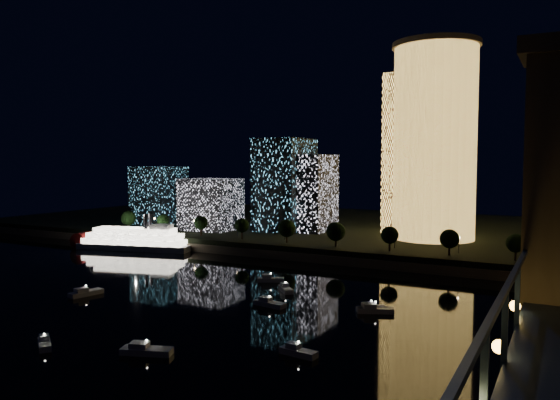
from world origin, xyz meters
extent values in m
plane|color=black|center=(0.00, 0.00, 0.00)|extent=(520.00, 520.00, 0.00)
cube|color=black|center=(0.00, 160.00, 2.50)|extent=(420.00, 160.00, 5.00)
cube|color=#6B5E4C|center=(0.00, 82.00, 1.50)|extent=(420.00, 6.00, 3.00)
cylinder|color=#FDBD51|center=(16.29, 125.63, 42.57)|extent=(32.00, 32.00, 75.14)
cylinder|color=#6B5E4C|center=(16.29, 125.63, 81.14)|extent=(34.00, 34.00, 2.00)
cube|color=#FDBD51|center=(3.60, 141.85, 39.02)|extent=(21.38, 21.38, 68.04)
cube|color=white|center=(-42.82, 126.39, 21.91)|extent=(27.48, 23.26, 33.83)
cube|color=#5AC6F6|center=(-49.43, 123.55, 25.51)|extent=(20.51, 26.67, 41.03)
cube|color=white|center=(-79.37, 108.49, 16.51)|extent=(23.02, 20.93, 23.02)
cube|color=#5AC6F6|center=(-116.80, 116.83, 19.18)|extent=(20.26, 22.28, 28.36)
cube|color=navy|center=(60.00, 0.00, 25.00)|extent=(0.50, 150.00, 0.50)
cube|color=navy|center=(60.00, -60.00, 21.50)|extent=(0.50, 0.50, 7.00)
cube|color=navy|center=(60.00, -36.00, 21.50)|extent=(0.50, 0.50, 7.00)
cube|color=navy|center=(60.00, -12.00, 21.50)|extent=(0.50, 0.50, 7.00)
cube|color=navy|center=(60.00, 12.00, 21.50)|extent=(0.50, 0.50, 7.00)
cube|color=navy|center=(60.00, 36.00, 21.50)|extent=(0.50, 0.50, 7.00)
cube|color=navy|center=(60.00, 60.00, 21.50)|extent=(0.50, 0.50, 7.00)
sphere|color=gold|center=(59.50, -45.00, 19.80)|extent=(1.20, 1.20, 1.20)
sphere|color=gold|center=(59.50, 0.00, 19.80)|extent=(1.20, 1.20, 1.20)
sphere|color=gold|center=(59.50, 45.00, 19.80)|extent=(1.20, 1.20, 1.20)
sphere|color=gold|center=(59.50, 90.00, 19.80)|extent=(1.20, 1.20, 1.20)
cube|color=silver|center=(-91.11, 71.84, 1.18)|extent=(48.59, 22.28, 2.37)
cube|color=white|center=(-91.11, 71.84, 3.45)|extent=(44.52, 20.35, 2.17)
cube|color=white|center=(-91.11, 71.84, 5.63)|extent=(40.45, 18.41, 2.17)
cube|color=white|center=(-91.11, 71.84, 7.80)|extent=(34.47, 15.98, 2.17)
cube|color=silver|center=(-79.63, 74.78, 9.67)|extent=(9.12, 7.70, 1.78)
cylinder|color=black|center=(-84.88, 71.40, 11.84)|extent=(1.38, 1.38, 5.92)
cylinder|color=black|center=(-85.86, 75.22, 11.84)|extent=(1.38, 1.38, 5.92)
cylinder|color=maroon|center=(-114.05, 65.96, 2.96)|extent=(8.90, 10.32, 6.91)
cube|color=silver|center=(-48.90, 7.95, 0.60)|extent=(4.70, 9.46, 1.20)
cube|color=silver|center=(-49.18, 6.62, 1.70)|extent=(2.96, 3.59, 1.00)
sphere|color=white|center=(-48.90, 7.95, 2.60)|extent=(0.36, 0.36, 0.36)
cube|color=silver|center=(-13.40, 45.78, 0.60)|extent=(8.16, 5.89, 1.20)
cube|color=silver|center=(-14.45, 45.23, 1.70)|extent=(3.40, 3.10, 1.00)
sphere|color=white|center=(-13.40, 45.78, 2.60)|extent=(0.36, 0.36, 0.36)
cube|color=silver|center=(23.51, 28.75, 0.60)|extent=(6.76, 6.58, 1.20)
cube|color=silver|center=(22.73, 28.01, 1.70)|extent=(3.10, 3.07, 1.00)
sphere|color=white|center=(23.51, 28.75, 2.60)|extent=(0.36, 0.36, 0.36)
cube|color=silver|center=(-3.92, -18.64, 0.60)|extent=(9.98, 6.17, 1.20)
cube|color=silver|center=(-5.25, -19.14, 1.70)|extent=(3.98, 3.48, 1.00)
sphere|color=white|center=(-3.92, -18.64, 2.60)|extent=(0.36, 0.36, 0.36)
cube|color=silver|center=(-3.85, 36.91, 0.60)|extent=(6.94, 7.18, 1.20)
cube|color=silver|center=(-4.62, 37.74, 1.70)|extent=(3.25, 3.28, 1.00)
sphere|color=white|center=(-3.85, 36.91, 2.60)|extent=(0.36, 0.36, 0.36)
cube|color=silver|center=(21.24, -6.05, 0.60)|extent=(7.50, 3.14, 1.20)
cube|color=silver|center=(20.15, -5.93, 1.70)|extent=(2.75, 2.17, 1.00)
sphere|color=white|center=(21.24, -6.05, 2.60)|extent=(0.36, 0.36, 0.36)
cube|color=silver|center=(24.68, 28.19, 0.60)|extent=(8.86, 5.92, 1.20)
cube|color=silver|center=(23.52, 27.68, 1.70)|extent=(3.61, 3.22, 1.00)
sphere|color=white|center=(24.68, 28.19, 2.60)|extent=(0.36, 0.36, 0.36)
cube|color=silver|center=(-23.70, -25.16, 0.60)|extent=(6.68, 5.65, 1.20)
cube|color=silver|center=(-24.51, -24.57, 1.70)|extent=(2.92, 2.78, 1.00)
sphere|color=white|center=(-23.70, -25.16, 2.60)|extent=(0.36, 0.36, 0.36)
cube|color=silver|center=(-0.23, 21.40, 0.60)|extent=(8.65, 3.75, 1.20)
cube|color=silver|center=(-1.47, 21.57, 1.70)|extent=(3.19, 2.54, 1.00)
sphere|color=white|center=(-0.23, 21.40, 2.60)|extent=(0.36, 0.36, 0.36)
cylinder|color=black|center=(-110.00, 88.00, 7.00)|extent=(0.70, 0.70, 4.00)
sphere|color=black|center=(-110.00, 88.00, 10.50)|extent=(6.69, 6.69, 6.69)
cylinder|color=black|center=(-90.00, 88.00, 7.00)|extent=(0.70, 0.70, 4.00)
sphere|color=black|center=(-90.00, 88.00, 10.50)|extent=(5.45, 5.45, 5.45)
cylinder|color=black|center=(-70.00, 88.00, 7.00)|extent=(0.70, 0.70, 4.00)
sphere|color=black|center=(-70.00, 88.00, 10.50)|extent=(5.71, 5.71, 5.71)
cylinder|color=black|center=(-50.00, 88.00, 7.00)|extent=(0.70, 0.70, 4.00)
sphere|color=black|center=(-50.00, 88.00, 10.50)|extent=(5.71, 5.71, 5.71)
cylinder|color=black|center=(-30.00, 88.00, 7.00)|extent=(0.70, 0.70, 4.00)
sphere|color=black|center=(-30.00, 88.00, 10.50)|extent=(6.77, 6.77, 6.77)
cylinder|color=black|center=(-10.00, 88.00, 7.00)|extent=(0.70, 0.70, 4.00)
sphere|color=black|center=(-10.00, 88.00, 10.50)|extent=(6.95, 6.95, 6.95)
cylinder|color=black|center=(10.00, 88.00, 7.00)|extent=(0.70, 0.70, 4.00)
sphere|color=black|center=(10.00, 88.00, 10.50)|extent=(6.07, 6.07, 6.07)
cylinder|color=black|center=(30.00, 88.00, 7.00)|extent=(0.70, 0.70, 4.00)
sphere|color=black|center=(30.00, 88.00, 10.50)|extent=(6.31, 6.31, 6.31)
cylinder|color=black|center=(50.00, 88.00, 7.00)|extent=(0.70, 0.70, 4.00)
sphere|color=black|center=(50.00, 88.00, 10.50)|extent=(5.95, 5.95, 5.95)
cylinder|color=black|center=(-100.00, 94.00, 7.50)|extent=(0.24, 0.24, 5.00)
sphere|color=#FFCC7F|center=(-100.00, 94.00, 10.30)|extent=(0.70, 0.70, 0.70)
cylinder|color=black|center=(-78.00, 94.00, 7.50)|extent=(0.24, 0.24, 5.00)
sphere|color=#FFCC7F|center=(-78.00, 94.00, 10.30)|extent=(0.70, 0.70, 0.70)
cylinder|color=black|center=(-56.00, 94.00, 7.50)|extent=(0.24, 0.24, 5.00)
sphere|color=#FFCC7F|center=(-56.00, 94.00, 10.30)|extent=(0.70, 0.70, 0.70)
cylinder|color=black|center=(-34.00, 94.00, 7.50)|extent=(0.24, 0.24, 5.00)
sphere|color=#FFCC7F|center=(-34.00, 94.00, 10.30)|extent=(0.70, 0.70, 0.70)
cylinder|color=black|center=(-12.00, 94.00, 7.50)|extent=(0.24, 0.24, 5.00)
sphere|color=#FFCC7F|center=(-12.00, 94.00, 10.30)|extent=(0.70, 0.70, 0.70)
cylinder|color=black|center=(10.00, 94.00, 7.50)|extent=(0.24, 0.24, 5.00)
sphere|color=#FFCC7F|center=(10.00, 94.00, 10.30)|extent=(0.70, 0.70, 0.70)
cylinder|color=black|center=(32.00, 94.00, 7.50)|extent=(0.24, 0.24, 5.00)
sphere|color=#FFCC7F|center=(32.00, 94.00, 10.30)|extent=(0.70, 0.70, 0.70)
camera|label=1|loc=(64.48, -94.15, 35.60)|focal=35.00mm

